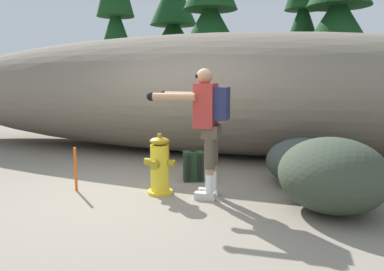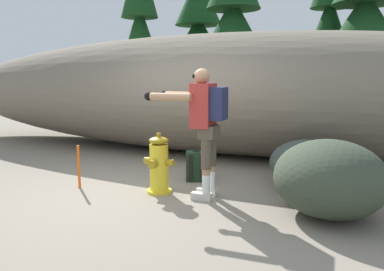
{
  "view_description": "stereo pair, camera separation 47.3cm",
  "coord_description": "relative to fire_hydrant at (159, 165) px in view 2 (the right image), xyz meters",
  "views": [
    {
      "loc": [
        2.17,
        -4.3,
        1.52
      ],
      "look_at": [
        0.57,
        0.51,
        0.75
      ],
      "focal_mm": 35.73,
      "sensor_mm": 36.0,
      "label": 1
    },
    {
      "loc": [
        2.61,
        -4.13,
        1.52
      ],
      "look_at": [
        0.57,
        0.51,
        0.75
      ],
      "focal_mm": 35.73,
      "sensor_mm": 36.0,
      "label": 2
    }
  ],
  "objects": [
    {
      "name": "boulder_large",
      "position": [
        2.13,
        -0.0,
        0.06
      ],
      "size": [
        1.66,
        1.71,
        0.85
      ],
      "primitive_type": "ellipsoid",
      "rotation": [
        0.0,
        0.0,
        2.02
      ],
      "color": "#374132",
      "rests_on": "ground_plane"
    },
    {
      "name": "pine_tree_far_left",
      "position": [
        -4.81,
        7.52,
        2.8
      ],
      "size": [
        1.98,
        1.98,
        6.03
      ],
      "color": "#47331E",
      "rests_on": "ground_plane"
    },
    {
      "name": "fire_hydrant",
      "position": [
        0.0,
        0.0,
        0.0
      ],
      "size": [
        0.43,
        0.38,
        0.8
      ],
      "color": "yellow",
      "rests_on": "ground_plane"
    },
    {
      "name": "ground_plane",
      "position": [
        -0.22,
        -0.21,
        -0.39
      ],
      "size": [
        56.0,
        56.0,
        0.04
      ],
      "primitive_type": "cube",
      "color": "gray"
    },
    {
      "name": "pine_tree_far_right",
      "position": [
        2.39,
        8.44,
        2.95
      ],
      "size": [
        2.99,
        2.99,
        5.7
      ],
      "color": "#47331E",
      "rests_on": "ground_plane"
    },
    {
      "name": "survey_stake",
      "position": [
        -1.13,
        -0.25,
        -0.07
      ],
      "size": [
        0.04,
        0.04,
        0.6
      ],
      "primitive_type": "cylinder",
      "color": "#E55914",
      "rests_on": "ground_plane"
    },
    {
      "name": "pine_tree_left",
      "position": [
        -3.71,
        10.17,
        2.86
      ],
      "size": [
        2.87,
        2.87,
        5.62
      ],
      "color": "#47331E",
      "rests_on": "ground_plane"
    },
    {
      "name": "pine_tree_center",
      "position": [
        -1.6,
        8.11,
        3.01
      ],
      "size": [
        2.77,
        2.77,
        5.75
      ],
      "color": "#47331E",
      "rests_on": "ground_plane"
    },
    {
      "name": "utility_worker",
      "position": [
        0.62,
        0.03,
        0.66
      ],
      "size": [
        0.99,
        0.57,
        1.63
      ],
      "rotation": [
        0.0,
        0.0,
        -3.09
      ],
      "color": "beige",
      "rests_on": "ground_plane"
    },
    {
      "name": "spare_backpack",
      "position": [
        0.22,
        0.75,
        -0.15
      ],
      "size": [
        0.35,
        0.35,
        0.47
      ],
      "rotation": [
        0.0,
        0.0,
        1.98
      ],
      "color": "#1E3823",
      "rests_on": "ground_plane"
    },
    {
      "name": "dirt_embankment",
      "position": [
        -0.22,
        3.01,
        0.82
      ],
      "size": [
        14.39,
        3.2,
        2.39
      ],
      "primitive_type": "ellipsoid",
      "color": "#756B5B",
      "rests_on": "ground_plane"
    },
    {
      "name": "pine_tree_right",
      "position": [
        1.3,
        9.56,
        3.05
      ],
      "size": [
        1.99,
        1.99,
        6.09
      ],
      "color": "#47331E",
      "rests_on": "ground_plane"
    },
    {
      "name": "boulder_mid",
      "position": [
        1.77,
        1.04,
        -0.03
      ],
      "size": [
        1.44,
        1.44,
        0.67
      ],
      "primitive_type": "ellipsoid",
      "rotation": [
        0.0,
        0.0,
        0.97
      ],
      "color": "#38413C",
      "rests_on": "ground_plane"
    }
  ]
}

